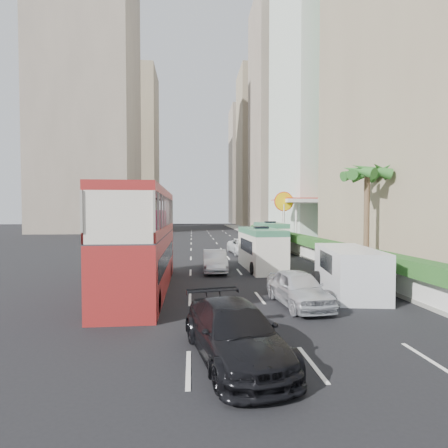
{
  "coord_description": "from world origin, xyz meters",
  "views": [
    {
      "loc": [
        -3.5,
        -17.69,
        3.96
      ],
      "look_at": [
        -1.5,
        4.0,
        3.2
      ],
      "focal_mm": 28.0,
      "sensor_mm": 36.0,
      "label": 1
    }
  ],
  "objects": [
    {
      "name": "panel_van_near",
      "position": [
        4.1,
        -1.41,
        1.1
      ],
      "size": [
        3.05,
        5.78,
        2.2
      ],
      "primitive_type": "cube",
      "rotation": [
        0.0,
        0.0,
        -0.16
      ],
      "color": "silver",
      "rests_on": "ground"
    },
    {
      "name": "hedge",
      "position": [
        6.2,
        14.0,
        1.53
      ],
      "size": [
        1.1,
        44.0,
        0.7
      ],
      "primitive_type": "cube",
      "color": "#2D6626",
      "rests_on": "kerb_wall"
    },
    {
      "name": "tower_left_b",
      "position": [
        -22.0,
        90.0,
        23.0
      ],
      "size": [
        16.0,
        16.0,
        46.0
      ],
      "primitive_type": "cube",
      "color": "tan",
      "rests_on": "ground"
    },
    {
      "name": "van_asset",
      "position": [
        1.35,
        14.72,
        0.0
      ],
      "size": [
        2.83,
        5.32,
        1.42
      ],
      "primitive_type": "imported",
      "rotation": [
        0.0,
        0.0,
        0.09
      ],
      "color": "silver",
      "rests_on": "ground"
    },
    {
      "name": "car_silver_lane_b",
      "position": [
        0.96,
        -3.43,
        0.0
      ],
      "size": [
        2.15,
        4.49,
        1.48
      ],
      "primitive_type": "imported",
      "rotation": [
        0.0,
        0.0,
        0.09
      ],
      "color": "silver",
      "rests_on": "ground"
    },
    {
      "name": "tower_left_a",
      "position": [
        -24.0,
        55.0,
        26.0
      ],
      "size": [
        18.0,
        18.0,
        52.0
      ],
      "primitive_type": "cube",
      "color": "gray",
      "rests_on": "ground"
    },
    {
      "name": "sidewalk",
      "position": [
        9.0,
        25.0,
        0.09
      ],
      "size": [
        6.0,
        120.0,
        0.18
      ],
      "primitive_type": "cube",
      "color": "#99968C",
      "rests_on": "ground"
    },
    {
      "name": "double_decker_bus",
      "position": [
        -6.0,
        0.0,
        2.53
      ],
      "size": [
        2.5,
        11.0,
        5.06
      ],
      "primitive_type": "cube",
      "color": "maroon",
      "rests_on": "ground"
    },
    {
      "name": "ground_plane",
      "position": [
        0.0,
        0.0,
        0.0
      ],
      "size": [
        200.0,
        200.0,
        0.0
      ],
      "primitive_type": "plane",
      "color": "black",
      "rests_on": "ground"
    },
    {
      "name": "palm_tree",
      "position": [
        7.8,
        4.0,
        3.38
      ],
      "size": [
        0.36,
        0.36,
        6.4
      ],
      "primitive_type": "cylinder",
      "color": "brown",
      "rests_on": "sidewalk"
    },
    {
      "name": "tower_far_a",
      "position": [
        17.0,
        82.0,
        22.0
      ],
      "size": [
        14.0,
        14.0,
        44.0
      ],
      "primitive_type": "cube",
      "color": "tan",
      "rests_on": "ground"
    },
    {
      "name": "car_silver_lane_a",
      "position": [
        -2.0,
        5.25,
        0.0
      ],
      "size": [
        1.59,
        4.33,
        1.42
      ],
      "primitive_type": "imported",
      "rotation": [
        0.0,
        0.0,
        -0.02
      ],
      "color": "silver",
      "rests_on": "ground"
    },
    {
      "name": "shell_station",
      "position": [
        10.0,
        23.0,
        2.75
      ],
      "size": [
        6.5,
        8.0,
        5.5
      ],
      "primitive_type": "cube",
      "color": "silver",
      "rests_on": "ground"
    },
    {
      "name": "car_black",
      "position": [
        -2.37,
        -8.51,
        0.0
      ],
      "size": [
        2.99,
        5.35,
        1.47
      ],
      "primitive_type": "imported",
      "rotation": [
        0.0,
        0.0,
        0.19
      ],
      "color": "black",
      "rests_on": "ground"
    },
    {
      "name": "tower_far_b",
      "position": [
        17.0,
        104.0,
        20.0
      ],
      "size": [
        14.0,
        14.0,
        40.0
      ],
      "primitive_type": "cube",
      "color": "gray",
      "rests_on": "ground"
    },
    {
      "name": "tower_mid",
      "position": [
        18.0,
        58.0,
        25.0
      ],
      "size": [
        16.0,
        16.0,
        50.0
      ],
      "primitive_type": "cube",
      "color": "gray",
      "rests_on": "ground"
    },
    {
      "name": "minibus_near",
      "position": [
        1.27,
        6.06,
        1.4
      ],
      "size": [
        2.33,
        6.4,
        2.8
      ],
      "primitive_type": "cube",
      "rotation": [
        0.0,
        0.0,
        0.04
      ],
      "color": "silver",
      "rests_on": "ground"
    },
    {
      "name": "tower_stripe",
      "position": [
        18.0,
        34.0,
        29.0
      ],
      "size": [
        16.0,
        18.0,
        58.0
      ],
      "primitive_type": "cube",
      "color": "white",
      "rests_on": "ground"
    },
    {
      "name": "minibus_far",
      "position": [
        3.91,
        14.89,
        1.45
      ],
      "size": [
        2.36,
        6.61,
        2.91
      ],
      "primitive_type": "cube",
      "rotation": [
        0.0,
        0.0,
        -0.03
      ],
      "color": "silver",
      "rests_on": "ground"
    },
    {
      "name": "panel_van_far",
      "position": [
        3.93,
        25.5,
        0.95
      ],
      "size": [
        2.08,
        4.83,
        1.91
      ],
      "primitive_type": "cube",
      "rotation": [
        0.0,
        0.0,
        -0.04
      ],
      "color": "silver",
      "rests_on": "ground"
    },
    {
      "name": "kerb_wall",
      "position": [
        6.2,
        14.0,
        0.68
      ],
      "size": [
        0.3,
        44.0,
        1.0
      ],
      "primitive_type": "cube",
      "color": "silver",
      "rests_on": "sidewalk"
    }
  ]
}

